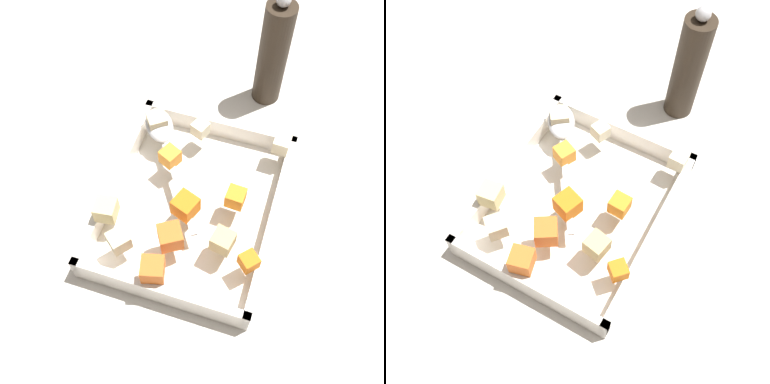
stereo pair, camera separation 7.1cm
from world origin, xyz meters
TOP-DOWN VIEW (x-y plane):
  - ground_plane at (0.00, 0.00)m, footprint 4.00×4.00m
  - baking_dish at (0.02, 0.02)m, footprint 0.32×0.27m
  - carrot_chunk_near_left at (-0.07, -0.10)m, footprint 0.03×0.03m
  - carrot_chunk_under_handle at (-0.07, 0.02)m, footprint 0.05×0.05m
  - carrot_chunk_heap_top at (0.02, -0.05)m, footprint 0.03×0.03m
  - carrot_chunk_back_center at (0.06, 0.07)m, footprint 0.04×0.04m
  - carrot_chunk_corner_ne at (-0.12, 0.03)m, footprint 0.04×0.04m
  - carrot_chunk_rim_edge at (-0.01, 0.02)m, footprint 0.04×0.04m
  - potato_chunk_corner_sw at (0.12, 0.11)m, footprint 0.04×0.04m
  - potato_chunk_corner_se at (-0.06, 0.13)m, footprint 0.04×0.04m
  - potato_chunk_center at (0.14, -0.10)m, footprint 0.03×0.03m
  - potato_chunk_near_spoon at (0.13, 0.04)m, footprint 0.03×0.03m
  - potato_chunk_heap_side at (-0.10, 0.09)m, footprint 0.04×0.04m
  - potato_chunk_front_center at (-0.05, -0.05)m, footprint 0.04×0.04m
  - serving_spoon at (0.11, 0.10)m, footprint 0.22×0.16m
  - pepper_mill at (0.30, -0.04)m, footprint 0.05×0.05m

SIDE VIEW (x-z plane):
  - ground_plane at x=0.00m, z-range 0.00..0.00m
  - baking_dish at x=0.02m, z-range -0.01..0.04m
  - serving_spoon at x=0.11m, z-range 0.05..0.07m
  - potato_chunk_near_spoon at x=0.13m, z-range 0.05..0.08m
  - carrot_chunk_near_left at x=-0.07m, z-range 0.05..0.08m
  - potato_chunk_center at x=0.14m, z-range 0.05..0.08m
  - carrot_chunk_back_center at x=0.06m, z-range 0.05..0.08m
  - carrot_chunk_heap_top at x=0.02m, z-range 0.05..0.08m
  - potato_chunk_heap_side at x=-0.10m, z-range 0.05..0.08m
  - potato_chunk_front_center at x=-0.05m, z-range 0.05..0.08m
  - potato_chunk_corner_sw at x=0.12m, z-range 0.05..0.08m
  - potato_chunk_corner_se at x=-0.06m, z-range 0.05..0.08m
  - carrot_chunk_corner_ne at x=-0.12m, z-range 0.05..0.08m
  - carrot_chunk_rim_edge at x=-0.01m, z-range 0.05..0.09m
  - carrot_chunk_under_handle at x=-0.07m, z-range 0.05..0.09m
  - pepper_mill at x=0.30m, z-range -0.01..0.22m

